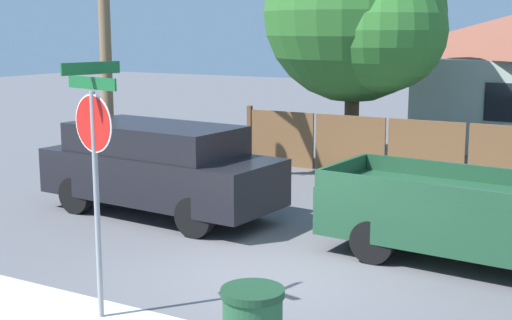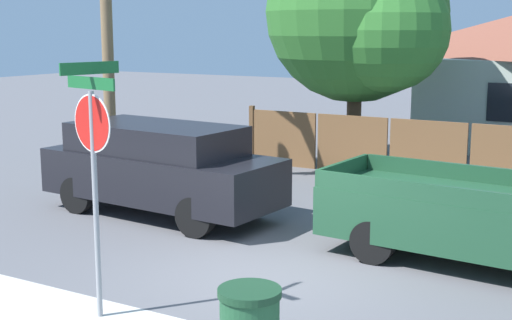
% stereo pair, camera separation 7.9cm
% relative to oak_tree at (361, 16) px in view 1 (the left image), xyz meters
% --- Properties ---
extents(ground_plane, '(80.00, 80.00, 0.00)m').
position_rel_oak_tree_xyz_m(ground_plane, '(2.20, -9.13, -4.01)').
color(ground_plane, '#56565B').
extents(oak_tree, '(5.12, 4.88, 6.56)m').
position_rel_oak_tree_xyz_m(oak_tree, '(0.00, 0.00, 0.00)').
color(oak_tree, brown).
rests_on(oak_tree, ground).
extents(red_suv, '(5.04, 2.23, 1.82)m').
position_rel_oak_tree_xyz_m(red_suv, '(-1.37, -7.09, -3.02)').
color(red_suv, black).
rests_on(red_suv, ground).
extents(stop_sign, '(0.92, 0.83, 3.26)m').
position_rel_oak_tree_xyz_m(stop_sign, '(1.08, -11.58, -1.79)').
color(stop_sign, gray).
rests_on(stop_sign, ground).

